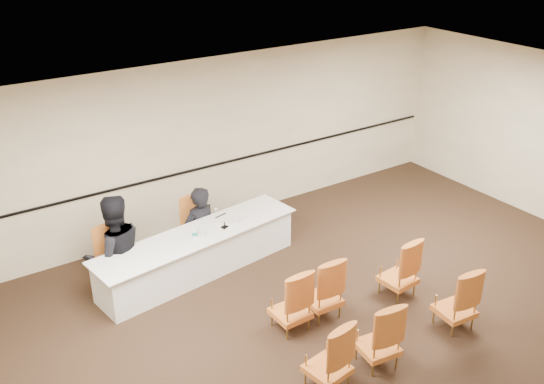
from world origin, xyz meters
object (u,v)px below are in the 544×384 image
(coffee_cup, at_px, (236,219))
(aud_chair_back_right, at_px, (456,297))
(panel_table, at_px, (199,253))
(aud_chair_front_mid, at_px, (323,286))
(aud_chair_back_left, at_px, (328,354))
(water_bottle, at_px, (194,230))
(drinking_glass, at_px, (204,234))
(panelist_main_chair, at_px, (200,226))
(panelist_second_chair, at_px, (116,258))
(panelist_second, at_px, (115,256))
(microphone, at_px, (224,219))
(aud_chair_back_mid, at_px, (378,333))
(aud_chair_front_right, at_px, (399,266))
(panelist_main, at_px, (200,235))
(aud_chair_front_left, at_px, (291,299))

(coffee_cup, distance_m, aud_chair_back_right, 3.51)
(panel_table, height_order, aud_chair_front_mid, aud_chair_front_mid)
(aud_chair_back_left, height_order, aud_chair_back_right, same)
(water_bottle, xyz_separation_m, aud_chair_front_mid, (1.00, -1.87, -0.33))
(water_bottle, distance_m, drinking_glass, 0.16)
(panelist_main_chair, distance_m, aud_chair_back_left, 3.66)
(panelist_main_chair, height_order, panelist_second_chair, same)
(panelist_second, bearing_deg, aud_chair_back_right, 135.69)
(panelist_second, xyz_separation_m, coffee_cup, (1.88, -0.38, 0.24))
(panelist_second, height_order, panelist_second_chair, panelist_second)
(panelist_second, height_order, water_bottle, panelist_second)
(drinking_glass, distance_m, aud_chair_back_left, 2.98)
(microphone, bearing_deg, aud_chair_back_right, -78.16)
(panelist_main_chair, relative_size, aud_chair_front_mid, 1.00)
(panelist_second_chair, bearing_deg, panelist_main_chair, -0.00)
(panelist_main_chair, height_order, microphone, microphone)
(aud_chair_back_mid, bearing_deg, panelist_second_chair, 128.01)
(panelist_second_chair, bearing_deg, water_bottle, -29.40)
(aud_chair_front_mid, xyz_separation_m, aud_chair_back_mid, (-0.05, -1.18, 0.00))
(aud_chair_back_left, bearing_deg, water_bottle, 85.38)
(panelist_main_chair, xyz_separation_m, drinking_glass, (-0.27, -0.69, 0.26))
(drinking_glass, height_order, aud_chair_front_right, aud_chair_front_right)
(aud_chair_front_mid, height_order, aud_chair_back_right, same)
(panelist_second_chair, xyz_separation_m, aud_chair_back_mid, (2.06, -3.49, 0.00))
(aud_chair_front_right, bearing_deg, panelist_main_chair, 119.47)
(aud_chair_back_left, height_order, aud_chair_back_mid, same)
(drinking_glass, relative_size, coffee_cup, 0.69)
(aud_chair_front_mid, height_order, aud_chair_back_left, same)
(aud_chair_front_right, bearing_deg, coffee_cup, 119.95)
(panelist_main, relative_size, microphone, 5.52)
(panel_table, distance_m, panelist_second, 1.26)
(microphone, bearing_deg, panelist_main_chair, 82.87)
(panelist_second, height_order, aud_chair_front_right, panelist_second)
(panelist_main_chair, bearing_deg, water_bottle, -129.78)
(drinking_glass, distance_m, coffee_cup, 0.65)
(microphone, height_order, aud_chair_front_right, microphone)
(panelist_main, relative_size, coffee_cup, 11.94)
(panelist_second, relative_size, aud_chair_back_left, 2.05)
(aud_chair_back_left, bearing_deg, aud_chair_back_right, -9.74)
(panelist_main, relative_size, panelist_second_chair, 1.81)
(drinking_glass, bearing_deg, aud_chair_front_right, -44.06)
(water_bottle, height_order, aud_chair_back_right, aud_chair_back_right)
(drinking_glass, height_order, aud_chair_back_left, aud_chair_back_left)
(panelist_main, height_order, coffee_cup, panelist_main)
(panelist_main, height_order, aud_chair_back_mid, panelist_main)
(panel_table, xyz_separation_m, aud_chair_back_left, (0.10, -3.08, 0.13))
(water_bottle, relative_size, aud_chair_back_right, 0.27)
(drinking_glass, distance_m, aud_chair_front_mid, 2.04)
(panelist_second_chair, relative_size, aud_chair_front_left, 1.00)
(water_bottle, height_order, aud_chair_back_mid, aud_chair_back_mid)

